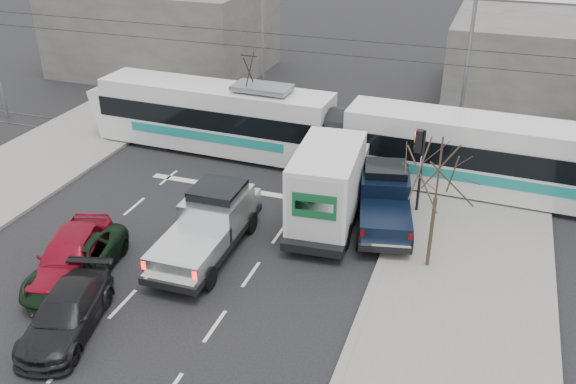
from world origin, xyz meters
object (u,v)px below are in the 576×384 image
(box_truck, at_px, (330,184))
(dark_car, at_px, (66,313))
(street_lamp_near, at_px, (465,52))
(traffic_signal, at_px, (419,153))
(silver_pickup, at_px, (210,222))
(green_car, at_px, (76,262))
(bare_tree, at_px, (439,174))
(red_car, at_px, (71,254))
(tram, at_px, (338,134))
(navy_pickup, at_px, (385,199))
(street_lamp_far, at_px, (260,26))

(box_truck, height_order, dark_car, box_truck)
(street_lamp_near, distance_m, box_truck, 10.75)
(traffic_signal, bearing_deg, silver_pickup, -141.93)
(green_car, bearing_deg, traffic_signal, 27.94)
(bare_tree, distance_m, box_truck, 5.29)
(red_car, bearing_deg, bare_tree, 4.12)
(traffic_signal, distance_m, box_truck, 3.85)
(street_lamp_near, bearing_deg, tram, -138.35)
(silver_pickup, relative_size, dark_car, 1.40)
(navy_pickup, distance_m, green_car, 12.02)
(street_lamp_near, height_order, box_truck, street_lamp_near)
(street_lamp_near, relative_size, navy_pickup, 1.58)
(silver_pickup, height_order, green_car, silver_pickup)
(red_car, bearing_deg, tram, 43.57)
(tram, relative_size, dark_car, 5.60)
(tram, bearing_deg, box_truck, -76.86)
(bare_tree, bearing_deg, street_lamp_far, 131.12)
(tram, bearing_deg, traffic_signal, -34.02)
(navy_pickup, relative_size, red_car, 1.19)
(box_truck, distance_m, navy_pickup, 2.31)
(traffic_signal, distance_m, dark_car, 14.51)
(street_lamp_far, height_order, dark_car, street_lamp_far)
(street_lamp_near, height_order, red_car, street_lamp_near)
(traffic_signal, xyz_separation_m, box_truck, (-3.22, -1.84, -1.06))
(red_car, bearing_deg, silver_pickup, 22.13)
(traffic_signal, relative_size, box_truck, 0.52)
(street_lamp_far, distance_m, box_truck, 13.99)
(bare_tree, relative_size, dark_car, 1.11)
(bare_tree, xyz_separation_m, traffic_signal, (-1.13, 4.00, -1.05))
(traffic_signal, relative_size, green_car, 0.73)
(tram, xyz_separation_m, navy_pickup, (3.14, -4.32, -0.71))
(street_lamp_near, bearing_deg, traffic_signal, -96.41)
(red_car, bearing_deg, box_truck, 24.77)
(street_lamp_far, xyz_separation_m, box_truck, (7.44, -11.34, -3.43))
(box_truck, relative_size, navy_pickup, 1.23)
(box_truck, relative_size, dark_car, 1.54)
(traffic_signal, distance_m, street_lamp_far, 14.47)
(box_truck, bearing_deg, tram, 96.65)
(bare_tree, xyz_separation_m, silver_pickup, (-7.99, -1.38, -2.66))
(silver_pickup, distance_m, navy_pickup, 7.10)
(street_lamp_near, relative_size, green_car, 1.83)
(box_truck, bearing_deg, traffic_signal, 25.18)
(traffic_signal, bearing_deg, navy_pickup, -128.98)
(tram, bearing_deg, navy_pickup, -52.14)
(silver_pickup, bearing_deg, traffic_signal, 36.88)
(traffic_signal, xyz_separation_m, tram, (-4.19, 3.03, -0.91))
(traffic_signal, relative_size, silver_pickup, 0.57)
(street_lamp_near, relative_size, red_car, 1.88)
(traffic_signal, height_order, silver_pickup, traffic_signal)
(tram, distance_m, red_car, 13.35)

